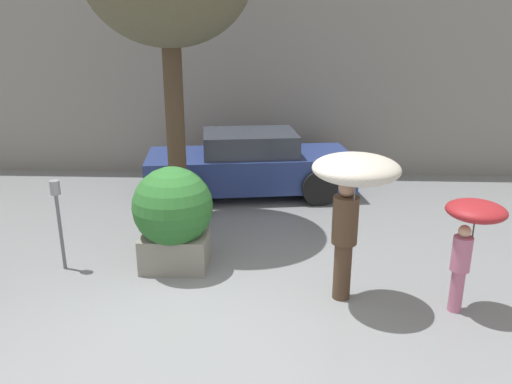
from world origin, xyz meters
The scene contains 7 objects.
ground_plane centered at (0.00, 0.00, 0.00)m, with size 40.00×40.00×0.00m, color slate.
building_facade centered at (0.00, 6.50, 3.00)m, with size 18.00×0.30×6.00m.
planter_box centered at (-0.55, 1.19, 0.82)m, with size 1.15×1.15×1.52m.
person_adult centered at (1.85, 0.32, 1.57)m, with size 1.04×1.04×1.95m.
person_child centered at (3.24, 0.17, 1.13)m, with size 0.69×0.69×1.43m.
parked_car_near centered at (0.34, 4.73, 0.64)m, with size 4.44×2.38×1.34m.
parking_meter centered at (-2.16, 1.07, 0.96)m, with size 0.14×0.14×1.35m.
Camera 1 is at (0.95, -5.43, 3.33)m, focal length 35.00 mm.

